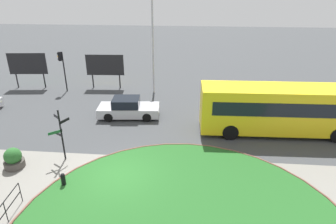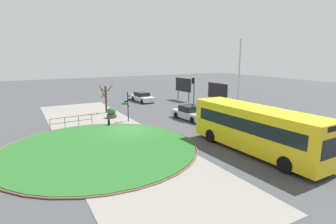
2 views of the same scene
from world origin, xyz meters
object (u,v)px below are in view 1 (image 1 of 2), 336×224
(signpost_directional, at_px, (61,132))
(planter_near_signpost, at_px, (13,159))
(bollard_foreground, at_px, (63,180))
(traffic_light_near, at_px, (62,63))
(bus_yellow, at_px, (281,109))
(lamppost_tall, at_px, (153,43))
(billboard_right, at_px, (105,66))
(billboard_left, at_px, (28,64))
(car_near_lane, at_px, (128,108))

(signpost_directional, height_order, planter_near_signpost, signpost_directional)
(bollard_foreground, bearing_deg, traffic_light_near, 112.75)
(bus_yellow, relative_size, lamppost_tall, 1.25)
(bus_yellow, bearing_deg, signpost_directional, -162.51)
(signpost_directional, xyz_separation_m, billboard_right, (-1.17, 12.43, 0.42))
(bollard_foreground, distance_m, traffic_light_near, 14.73)
(bus_yellow, height_order, billboard_left, billboard_left)
(traffic_light_near, xyz_separation_m, planter_near_signpost, (2.34, -12.11, -2.15))
(lamppost_tall, height_order, billboard_right, lamppost_tall)
(car_near_lane, distance_m, lamppost_tall, 6.70)
(lamppost_tall, bearing_deg, billboard_left, 178.18)
(billboard_left, bearing_deg, traffic_light_near, -17.36)
(lamppost_tall, xyz_separation_m, planter_near_signpost, (-5.81, -12.44, -3.94))
(bollard_foreground, distance_m, lamppost_tall, 14.56)
(bus_yellow, distance_m, planter_near_signpost, 16.05)
(lamppost_tall, relative_size, billboard_right, 2.37)
(planter_near_signpost, bearing_deg, traffic_light_near, 100.96)
(car_near_lane, height_order, traffic_light_near, traffic_light_near)
(bus_yellow, height_order, planter_near_signpost, bus_yellow)
(lamppost_tall, distance_m, billboard_right, 5.29)
(bus_yellow, bearing_deg, billboard_right, 148.33)
(signpost_directional, bearing_deg, traffic_light_near, 112.85)
(signpost_directional, height_order, car_near_lane, signpost_directional)
(signpost_directional, distance_m, bus_yellow, 13.47)
(billboard_right, relative_size, planter_near_signpost, 3.06)
(billboard_right, height_order, planter_near_signpost, billboard_right)
(bus_yellow, xyz_separation_m, car_near_lane, (-10.38, 1.58, -1.03))
(billboard_right, bearing_deg, planter_near_signpost, -98.31)
(car_near_lane, bearing_deg, billboard_right, 113.58)
(billboard_left, height_order, billboard_right, billboard_left)
(bus_yellow, relative_size, car_near_lane, 2.27)
(bus_yellow, distance_m, car_near_lane, 10.55)
(bollard_foreground, bearing_deg, planter_near_signpost, 158.27)
(bus_yellow, xyz_separation_m, traffic_light_near, (-17.39, 6.66, 0.97))
(signpost_directional, relative_size, traffic_light_near, 0.83)
(signpost_directional, xyz_separation_m, bollard_foreground, (0.95, -2.32, -1.34))
(bollard_foreground, height_order, billboard_right, billboard_right)
(billboard_right, bearing_deg, car_near_lane, -64.69)
(car_near_lane, bearing_deg, billboard_left, 146.34)
(lamppost_tall, xyz_separation_m, billboard_right, (-4.65, 0.99, -2.31))
(bollard_foreground, xyz_separation_m, billboard_left, (-9.25, 14.13, 1.87))
(car_near_lane, bearing_deg, signpost_directional, -116.25)
(car_near_lane, height_order, planter_near_signpost, car_near_lane)
(car_near_lane, distance_m, planter_near_signpost, 8.44)
(bus_yellow, bearing_deg, bollard_foreground, -151.89)
(traffic_light_near, bearing_deg, billboard_right, -170.51)
(car_near_lane, xyz_separation_m, planter_near_signpost, (-4.66, -7.03, -0.15))
(billboard_left, bearing_deg, car_near_lane, -34.86)
(signpost_directional, relative_size, bollard_foreground, 4.15)
(traffic_light_near, bearing_deg, planter_near_signpost, 89.69)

